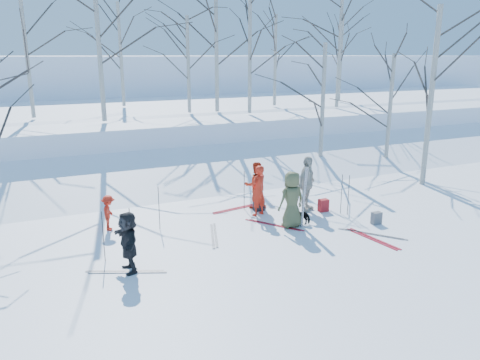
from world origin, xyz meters
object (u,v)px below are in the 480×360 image
skier_cream_east (307,184)px  skier_grey_west (128,242)px  backpack_red (323,205)px  backpack_grey (376,218)px  backpack_dark (259,205)px  skier_olive_center (292,200)px  skier_red_seated (109,213)px  skier_red_north (258,191)px  dog (302,215)px  skier_redor_behind (256,185)px

skier_cream_east → skier_grey_west: bearing=165.4°
backpack_red → skier_cream_east: bearing=144.5°
backpack_grey → backpack_dark: bearing=135.8°
skier_olive_center → skier_grey_west: skier_olive_center is taller
skier_cream_east → backpack_red: size_ratio=4.43×
backpack_grey → skier_red_seated: bearing=159.2°
skier_grey_west → backpack_grey: skier_grey_west is taller
backpack_red → skier_olive_center: bearing=-154.6°
skier_cream_east → backpack_red: bearing=-68.8°
skier_red_north → backpack_grey: size_ratio=4.41×
skier_olive_center → dog: skier_olive_center is taller
backpack_grey → skier_grey_west: bearing=-179.1°
skier_olive_center → skier_redor_behind: (-0.18, 2.11, -0.06)m
dog → skier_cream_east: bearing=-161.3°
skier_red_seated → skier_olive_center: bearing=-94.2°
skier_red_seated → skier_cream_east: size_ratio=0.58×
skier_olive_center → dog: bearing=-167.0°
dog → skier_grey_west: bearing=-21.9°
skier_red_north → skier_redor_behind: skier_red_north is taller
skier_cream_east → skier_grey_west: (-6.39, -2.16, -0.17)m
skier_redor_behind → skier_grey_west: skier_redor_behind is taller
skier_redor_behind → backpack_dark: (-0.03, -0.31, -0.61)m
skier_red_north → skier_grey_west: (-4.70, -2.40, -0.08)m
skier_olive_center → skier_grey_west: (-5.13, -1.00, -0.11)m
backpack_grey → skier_cream_east: bearing=122.1°
backpack_dark → backpack_red: bearing=-26.5°
skier_red_seated → skier_cream_east: 6.44m
backpack_red → backpack_dark: bearing=153.5°
skier_red_seated → skier_red_north: bearing=-80.2°
skier_redor_behind → skier_grey_west: bearing=44.6°
skier_red_seated → skier_redor_behind: bearing=-71.6°
skier_grey_west → backpack_red: 7.13m
backpack_grey → backpack_dark: backpack_dark is taller
skier_cream_east → backpack_grey: bearing=-91.2°
skier_cream_east → skier_olive_center: bearing=-170.6°
skier_red_north → backpack_red: size_ratio=3.99×
skier_olive_center → skier_red_north: (-0.43, 1.41, -0.04)m
skier_red_seated → backpack_dark: (4.90, -0.24, -0.34)m
skier_olive_center → skier_red_north: size_ratio=1.04×
dog → backpack_dark: dog is taller
skier_red_north → skier_red_seated: bearing=-30.3°
skier_red_north → skier_cream_east: 1.71m
skier_grey_west → skier_olive_center: bearing=100.7°
skier_red_north → skier_grey_west: bearing=4.5°
skier_red_seated → backpack_dark: 4.92m
dog → skier_redor_behind: bearing=-104.6°
skier_grey_west → backpack_red: size_ratio=3.62×
skier_red_north → dog: 1.65m
skier_olive_center → backpack_red: skier_olive_center is taller
skier_cream_east → backpack_red: 0.93m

